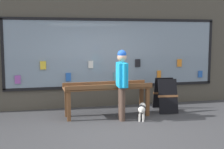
% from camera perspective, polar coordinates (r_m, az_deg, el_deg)
% --- Properties ---
extents(ground_plane, '(40.00, 40.00, 0.00)m').
position_cam_1_polar(ground_plane, '(7.24, 1.13, -9.78)').
color(ground_plane, '#38383A').
extents(shopfront_facade, '(8.62, 0.29, 3.59)m').
position_cam_1_polar(shopfront_facade, '(9.27, -2.66, 5.02)').
color(shopfront_facade, '#4C473D').
rests_on(shopfront_facade, ground_plane).
extents(display_table_main, '(2.29, 0.67, 0.89)m').
position_cam_1_polar(display_table_main, '(8.14, -0.86, -2.80)').
color(display_table_main, brown).
rests_on(display_table_main, ground_plane).
extents(person_browsing, '(0.25, 0.69, 1.76)m').
position_cam_1_polar(person_browsing, '(7.70, 1.81, -0.82)').
color(person_browsing, '#4C382D').
rests_on(person_browsing, ground_plane).
extents(small_dog, '(0.33, 0.53, 0.41)m').
position_cam_1_polar(small_dog, '(7.87, 5.50, -6.29)').
color(small_dog, white).
rests_on(small_dog, ground_plane).
extents(sandwich_board_sign, '(0.62, 0.86, 0.92)m').
position_cam_1_polar(sandwich_board_sign, '(8.87, 9.71, -3.62)').
color(sandwich_board_sign, black).
rests_on(sandwich_board_sign, ground_plane).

